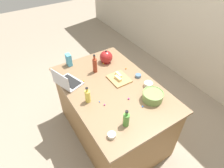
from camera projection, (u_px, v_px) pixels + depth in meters
ground_plane at (112, 131)px, 2.89m from camera, size 12.00×12.00×0.00m
wall_back at (223, 20)px, 2.83m from camera, size 8.00×0.10×2.60m
island_counter at (112, 111)px, 2.60m from camera, size 1.58×1.04×0.90m
laptop at (66, 82)px, 2.31m from camera, size 0.36×0.31×0.22m
mixing_bowl_large at (153, 96)px, 2.11m from camera, size 0.24×0.24×0.10m
bottle_soy at (95, 65)px, 2.47m from camera, size 0.06×0.06×0.26m
bottle_oil at (88, 96)px, 2.07m from camera, size 0.06×0.06×0.20m
bottle_olive at (126, 119)px, 1.83m from camera, size 0.06×0.06×0.20m
kettle at (106, 57)px, 2.65m from camera, size 0.21×0.18×0.20m
cutting_board at (119, 79)px, 2.41m from camera, size 0.27×0.23×0.02m
butter_stick_left at (118, 78)px, 2.37m from camera, size 0.11×0.05×0.04m
butter_stick_right at (119, 75)px, 2.42m from camera, size 0.11×0.04×0.04m
ramekin_small at (112, 135)px, 1.77m from camera, size 0.08×0.08×0.04m
ramekin_medium at (138, 76)px, 2.44m from camera, size 0.07×0.07×0.04m
ramekin_wide at (148, 84)px, 2.30m from camera, size 0.10×0.10×0.05m
candy_bag at (69, 60)px, 2.59m from camera, size 0.09×0.06×0.17m
candy_0 at (100, 102)px, 2.11m from camera, size 0.01×0.01×0.01m
candy_1 at (103, 63)px, 2.66m from camera, size 0.02×0.02×0.02m
candy_2 at (129, 99)px, 2.14m from camera, size 0.02×0.02×0.02m
candy_3 at (83, 81)px, 2.38m from camera, size 0.02×0.02×0.02m
candy_4 at (105, 105)px, 2.07m from camera, size 0.02×0.02×0.02m
candy_5 at (143, 106)px, 2.05m from camera, size 0.02×0.02×0.02m
candy_6 at (126, 69)px, 2.57m from camera, size 0.02×0.02×0.02m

